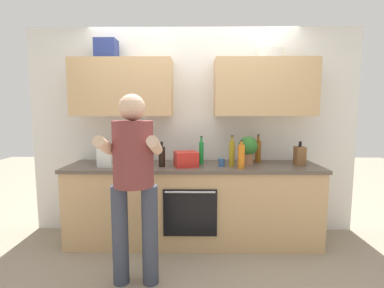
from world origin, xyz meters
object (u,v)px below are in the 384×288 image
object	(u,v)px
knife_block	(300,156)
grocery_bag_crisps	(186,159)
bottle_juice	(241,156)
cup_stoneware	(130,158)
bottle_oil	(232,153)
bottle_wine	(147,155)
bottle_soy	(162,156)
potted_herb	(248,148)
grocery_bag_produce	(108,157)
cup_tea	(222,163)
person_standing	(134,174)
bottle_syrup	(258,151)
bottle_soda	(201,152)

from	to	relation	value
knife_block	grocery_bag_crisps	size ratio (longest dim) A/B	1.11
bottle_juice	grocery_bag_crisps	xyz separation A→B (m)	(-0.59, 0.11, -0.05)
cup_stoneware	grocery_bag_crisps	world-z (taller)	grocery_bag_crisps
bottle_oil	bottle_wine	bearing A→B (deg)	-178.54
bottle_juice	bottle_soy	distance (m)	0.86
knife_block	potted_herb	size ratio (longest dim) A/B	0.84
potted_herb	grocery_bag_produce	world-z (taller)	potted_herb
bottle_juice	cup_tea	size ratio (longest dim) A/B	3.55
cup_tea	potted_herb	xyz separation A→B (m)	(0.31, 0.11, 0.14)
knife_block	potted_herb	world-z (taller)	potted_herb
bottle_oil	knife_block	world-z (taller)	bottle_oil
person_standing	bottle_soy	world-z (taller)	person_standing
grocery_bag_produce	cup_tea	bearing A→B (deg)	0.19
bottle_oil	cup_tea	world-z (taller)	bottle_oil
bottle_wine	bottle_syrup	bearing A→B (deg)	14.07
potted_herb	person_standing	bearing A→B (deg)	-142.46
bottle_soda	cup_tea	world-z (taller)	bottle_soda
bottle_juice	grocery_bag_produce	size ratio (longest dim) A/B	1.46
bottle_oil	bottle_wine	world-z (taller)	bottle_oil
person_standing	bottle_soda	xyz separation A→B (m)	(0.59, 0.88, 0.06)
bottle_juice	bottle_soda	world-z (taller)	bottle_soda
bottle_soy	potted_herb	bearing A→B (deg)	8.00
cup_tea	bottle_juice	bearing A→B (deg)	-28.76
grocery_bag_produce	bottle_syrup	bearing A→B (deg)	10.00
bottle_soda	bottle_juice	bearing A→B (deg)	-30.28
cup_tea	knife_block	world-z (taller)	knife_block
cup_tea	potted_herb	world-z (taller)	potted_herb
grocery_bag_produce	person_standing	bearing A→B (deg)	-59.23
cup_stoneware	bottle_soy	bearing A→B (deg)	-33.36
bottle_oil	cup_stoneware	bearing A→B (deg)	168.05
bottle_oil	potted_herb	world-z (taller)	bottle_oil
person_standing	bottle_wine	distance (m)	0.73
person_standing	grocery_bag_crisps	size ratio (longest dim) A/B	6.81
cup_stoneware	bottle_syrup	bearing A→B (deg)	1.73
person_standing	cup_tea	bearing A→B (deg)	42.68
person_standing	bottle_oil	world-z (taller)	person_standing
bottle_soda	grocery_bag_produce	world-z (taller)	bottle_soda
bottle_wine	cup_tea	world-z (taller)	bottle_wine
grocery_bag_crisps	bottle_syrup	bearing A→B (deg)	19.40
bottle_oil	bottle_soy	xyz separation A→B (m)	(-0.77, -0.02, -0.03)
bottle_wine	cup_tea	xyz separation A→B (m)	(0.82, 0.02, -0.08)
bottle_syrup	cup_stoneware	world-z (taller)	bottle_syrup
knife_block	grocery_bag_produce	distance (m)	2.14
grocery_bag_produce	bottle_oil	bearing A→B (deg)	0.22
potted_herb	bottle_wine	bearing A→B (deg)	-173.20
bottle_juice	potted_herb	distance (m)	0.25
bottle_syrup	grocery_bag_crisps	size ratio (longest dim) A/B	1.37
person_standing	cup_tea	xyz separation A→B (m)	(0.81, 0.75, -0.03)
bottle_oil	cup_stoneware	world-z (taller)	bottle_oil
person_standing	bottle_oil	xyz separation A→B (m)	(0.92, 0.75, 0.07)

